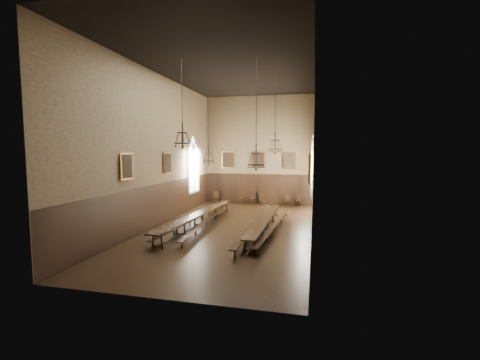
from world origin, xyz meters
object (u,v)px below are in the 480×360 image
(bench_right_outer, at_px, (275,227))
(chair_6, at_px, (288,202))
(chandelier_front_left, at_px, (183,138))
(bench_left_outer, at_px, (190,223))
(chair_0, at_px, (216,199))
(chandelier_front_right, at_px, (256,157))
(chandelier_back_left, at_px, (208,155))
(chandelier_back_right, at_px, (275,145))
(chair_4, at_px, (262,201))
(chair_7, at_px, (299,203))
(chair_2, at_px, (241,200))
(table_left, at_px, (199,220))
(bench_right_inner, at_px, (254,225))
(table_right, at_px, (264,224))
(bench_left_inner, at_px, (207,222))
(chair_3, at_px, (252,201))

(bench_right_outer, bearing_deg, chair_6, 89.96)
(chandelier_front_left, bearing_deg, bench_left_outer, 103.54)
(chair_0, xyz_separation_m, chandelier_front_right, (5.35, -10.54, 3.83))
(chandelier_back_left, distance_m, chandelier_back_right, 4.50)
(chair_4, bearing_deg, chair_7, -11.21)
(chair_0, height_order, chair_2, chair_0)
(chair_0, relative_size, chair_6, 1.16)
(table_left, distance_m, chair_6, 9.57)
(table_left, distance_m, bench_right_inner, 3.39)
(table_right, height_order, bench_right_inner, table_right)
(chair_0, relative_size, chair_4, 1.02)
(bench_right_inner, relative_size, chair_0, 10.30)
(bench_left_outer, distance_m, bench_left_inner, 0.98)
(bench_right_inner, height_order, bench_right_outer, bench_right_inner)
(chair_3, bearing_deg, chandelier_back_left, -88.72)
(chair_6, height_order, chandelier_back_left, chandelier_back_left)
(chandelier_back_right, bearing_deg, chair_2, 120.92)
(table_left, distance_m, bench_right_outer, 4.56)
(table_right, bearing_deg, bench_left_outer, -178.58)
(chandelier_back_right, bearing_deg, bench_right_inner, -107.82)
(table_right, distance_m, bench_right_outer, 0.60)
(bench_right_inner, xyz_separation_m, chandelier_back_right, (0.82, 2.55, 4.55))
(chair_3, xyz_separation_m, chair_4, (0.86, -0.01, 0.00))
(bench_right_inner, relative_size, chandelier_front_left, 2.47)
(chair_3, bearing_deg, chair_2, -155.68)
(table_right, bearing_deg, chandelier_back_right, 84.52)
(table_right, relative_size, chandelier_back_left, 1.69)
(table_left, height_order, chandelier_back_left, chandelier_back_left)
(chair_0, bearing_deg, chandelier_back_right, -59.76)
(chandelier_back_left, bearing_deg, chair_6, 50.29)
(table_left, relative_size, table_right, 1.14)
(table_left, xyz_separation_m, chandelier_back_right, (4.21, 2.43, 4.45))
(table_left, relative_size, chair_7, 11.19)
(chair_6, bearing_deg, table_right, -108.46)
(bench_left_inner, distance_m, chandelier_front_right, 5.51)
(table_right, xyz_separation_m, bench_left_inner, (-3.45, 0.13, -0.08))
(table_left, distance_m, chandelier_back_left, 4.64)
(table_right, bearing_deg, chair_3, 105.44)
(chair_7, bearing_deg, chandelier_front_left, -133.82)
(chandelier_front_right, bearing_deg, bench_left_outer, 156.37)
(chandelier_front_left, bearing_deg, chandelier_front_right, 3.24)
(bench_left_outer, xyz_separation_m, chair_3, (2.01, 8.73, 0.04))
(table_left, height_order, bench_left_inner, table_left)
(table_right, relative_size, chandelier_front_right, 1.68)
(chair_6, relative_size, chandelier_front_right, 0.17)
(chair_3, bearing_deg, table_left, -81.95)
(chandelier_back_left, xyz_separation_m, chandelier_front_left, (0.31, -4.97, 0.92))
(table_left, height_order, bench_left_outer, table_left)
(chair_6, bearing_deg, table_left, -132.91)
(chair_6, bearing_deg, chair_3, 164.50)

